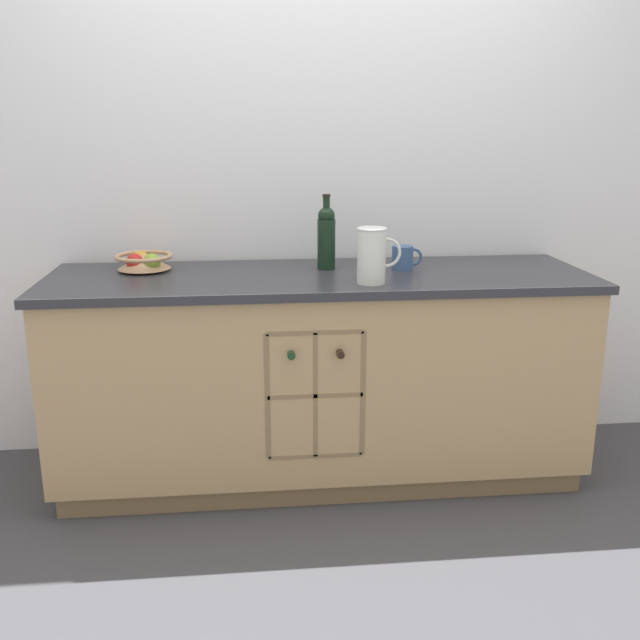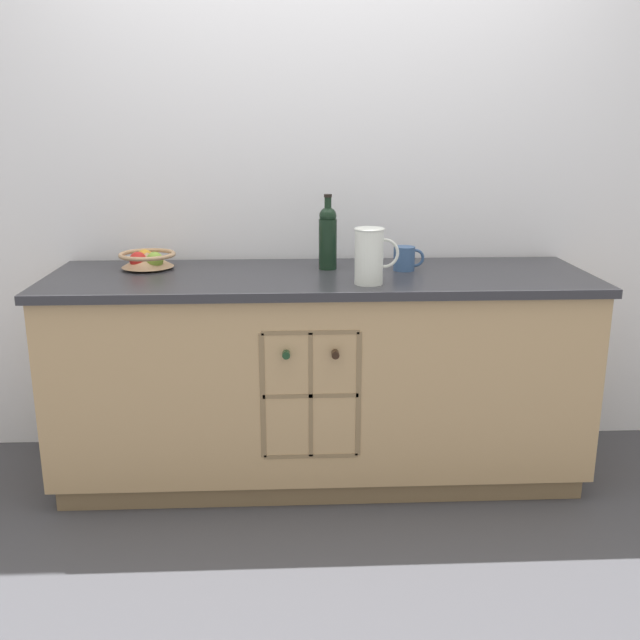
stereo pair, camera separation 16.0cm
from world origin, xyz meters
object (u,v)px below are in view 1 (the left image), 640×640
Objects in this scene: ceramic_mug at (403,258)px; standing_wine_bottle at (326,236)px; fruit_bowl at (144,260)px; white_pitcher at (372,255)px.

standing_wine_bottle reaches higher than ceramic_mug.
ceramic_mug is at bearing -8.39° from standing_wine_bottle.
ceramic_mug is 0.41× the size of standing_wine_bottle.
white_pitcher is (0.90, -0.33, 0.07)m from fruit_bowl.
white_pitcher is at bearing -64.49° from standing_wine_bottle.
ceramic_mug is at bearing -4.22° from fruit_bowl.
white_pitcher is 0.33m from standing_wine_bottle.
ceramic_mug is (0.18, 0.25, -0.06)m from white_pitcher.
standing_wine_bottle is at bearing -2.44° from fruit_bowl.
fruit_bowl is at bearing 175.78° from ceramic_mug.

